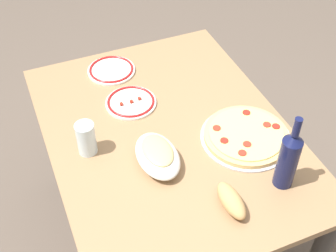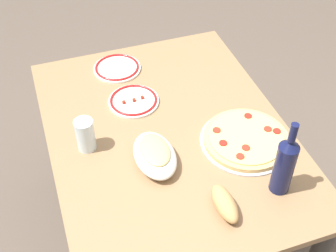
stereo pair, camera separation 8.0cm
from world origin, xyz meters
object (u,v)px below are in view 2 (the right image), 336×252
object	(u,v)px
pepperoni_pizza	(246,139)
baked_pasta_dish	(155,154)
wine_bottle	(285,164)
dining_table	(168,152)
side_plate_far	(117,68)
side_plate_near	(134,101)
bread_loaf	(225,204)
water_glass	(85,135)

from	to	relation	value
pepperoni_pizza	baked_pasta_dish	size ratio (longest dim) A/B	1.47
baked_pasta_dish	wine_bottle	distance (m)	0.46
dining_table	baked_pasta_dish	bearing A→B (deg)	144.16
pepperoni_pizza	wine_bottle	world-z (taller)	wine_bottle
wine_bottle	side_plate_far	xyz separation A→B (m)	(0.85, 0.37, -0.12)
side_plate_near	side_plate_far	bearing A→B (deg)	2.09
wine_bottle	baked_pasta_dish	bearing A→B (deg)	55.44
dining_table	bread_loaf	distance (m)	0.44
baked_pasta_dish	bread_loaf	distance (m)	0.32
pepperoni_pizza	dining_table	bearing A→B (deg)	60.40
wine_bottle	bread_loaf	xyz separation A→B (m)	(-0.02, 0.22, -0.09)
pepperoni_pizza	baked_pasta_dish	distance (m)	0.36
water_glass	side_plate_near	distance (m)	0.31
dining_table	side_plate_near	distance (m)	0.26
pepperoni_pizza	baked_pasta_dish	world-z (taller)	baked_pasta_dish
water_glass	side_plate_far	xyz separation A→B (m)	(0.44, -0.23, -0.06)
side_plate_far	bread_loaf	bearing A→B (deg)	-170.39
dining_table	side_plate_far	xyz separation A→B (m)	(0.46, 0.09, 0.13)
wine_bottle	side_plate_near	bearing A→B (deg)	30.51
pepperoni_pizza	side_plate_near	xyz separation A→B (m)	(0.36, 0.35, -0.01)
side_plate_far	water_glass	bearing A→B (deg)	152.49
pepperoni_pizza	baked_pasta_dish	xyz separation A→B (m)	(0.02, 0.36, 0.03)
side_plate_far	bread_loaf	size ratio (longest dim) A/B	1.34
side_plate_near	bread_loaf	distance (m)	0.64
baked_pasta_dish	side_plate_far	size ratio (longest dim) A/B	1.11
side_plate_far	bread_loaf	distance (m)	0.88
pepperoni_pizza	bread_loaf	distance (m)	0.33
side_plate_far	bread_loaf	world-z (taller)	bread_loaf
water_glass	side_plate_near	size ratio (longest dim) A/B	0.62
water_glass	bread_loaf	bearing A→B (deg)	-138.90
dining_table	side_plate_far	distance (m)	0.48
wine_bottle	side_plate_near	xyz separation A→B (m)	(0.60, 0.36, -0.12)
water_glass	bread_loaf	xyz separation A→B (m)	(-0.43, -0.38, -0.04)
baked_pasta_dish	bread_loaf	xyz separation A→B (m)	(-0.28, -0.16, -0.01)
water_glass	side_plate_far	distance (m)	0.50
pepperoni_pizza	side_plate_far	xyz separation A→B (m)	(0.61, 0.35, -0.01)
baked_pasta_dish	wine_bottle	xyz separation A→B (m)	(-0.26, -0.37, 0.08)
pepperoni_pizza	water_glass	world-z (taller)	water_glass
baked_pasta_dish	bread_loaf	bearing A→B (deg)	-150.88
baked_pasta_dish	side_plate_far	bearing A→B (deg)	-0.73
wine_bottle	side_plate_near	world-z (taller)	wine_bottle
side_plate_far	baked_pasta_dish	bearing A→B (deg)	179.27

